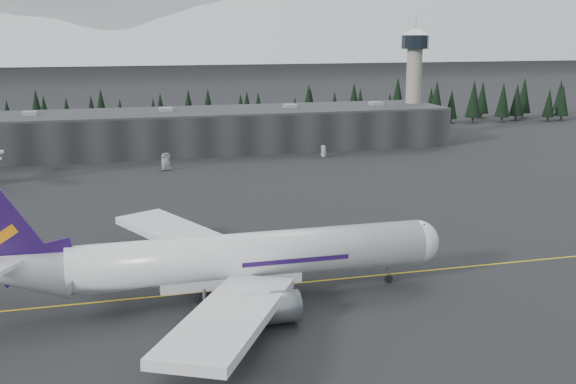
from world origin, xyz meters
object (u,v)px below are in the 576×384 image
object	(u,v)px
control_tower	(414,71)
gse_vehicle_b	(324,155)
jet_main	(209,260)
gse_vehicle_a	(166,168)
terminal	(198,130)

from	to	relation	value
control_tower	gse_vehicle_b	distance (m)	54.33
jet_main	gse_vehicle_a	world-z (taller)	jet_main
terminal	gse_vehicle_a	bearing A→B (deg)	-113.64
control_tower	jet_main	size ratio (longest dim) A/B	0.53
control_tower	jet_main	distance (m)	163.89
terminal	gse_vehicle_b	xyz separation A→B (m)	(33.76, -24.05, -5.66)
gse_vehicle_a	gse_vehicle_b	size ratio (longest dim) A/B	1.30
terminal	gse_vehicle_a	world-z (taller)	terminal
terminal	control_tower	xyz separation A→B (m)	(75.00, 3.00, 17.11)
control_tower	gse_vehicle_b	bearing A→B (deg)	-146.74
gse_vehicle_b	terminal	bearing A→B (deg)	-153.83
gse_vehicle_a	gse_vehicle_b	distance (m)	48.28
jet_main	gse_vehicle_b	size ratio (longest dim) A/B	18.90
gse_vehicle_b	gse_vehicle_a	bearing A→B (deg)	-109.18
jet_main	control_tower	bearing A→B (deg)	55.05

